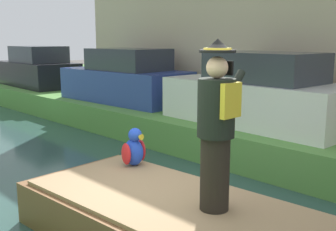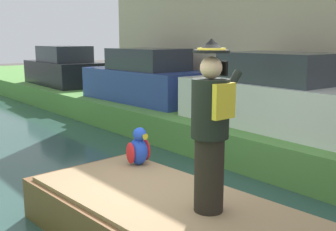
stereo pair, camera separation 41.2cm
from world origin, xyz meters
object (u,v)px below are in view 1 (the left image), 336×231
(parked_car_white, at_px, (258,94))
(parked_car_blue, at_px, (125,79))
(parrot_plush, at_px, (134,149))
(boat, at_px, (179,226))
(person_pirate, at_px, (217,127))
(parked_car_dark, at_px, (37,69))

(parked_car_white, relative_size, parked_car_blue, 1.00)
(parrot_plush, relative_size, parked_car_white, 0.14)
(boat, bearing_deg, person_pirate, -72.60)
(parrot_plush, bearing_deg, boat, -109.27)
(parrot_plush, distance_m, parked_car_blue, 5.90)
(person_pirate, relative_size, parked_car_white, 0.46)
(boat, height_order, parrot_plush, parrot_plush)
(parrot_plush, bearing_deg, parked_car_white, 3.88)
(boat, xyz_separation_m, parrot_plush, (0.49, 1.41, 0.55))
(parked_car_white, distance_m, parked_car_dark, 9.86)
(boat, distance_m, parked_car_white, 4.48)
(parked_car_blue, bearing_deg, parrot_plush, -127.02)
(boat, distance_m, parked_car_blue, 7.39)
(boat, xyz_separation_m, parked_car_white, (4.03, 1.65, 1.02))
(boat, bearing_deg, parrot_plush, 70.73)
(parked_car_white, bearing_deg, parked_car_blue, 90.00)
(parked_car_white, bearing_deg, boat, -157.71)
(boat, distance_m, parrot_plush, 1.60)
(person_pirate, bearing_deg, boat, 97.24)
(parked_car_dark, bearing_deg, person_pirate, -108.10)
(parrot_plush, height_order, parked_car_dark, parked_car_dark)
(parked_car_blue, relative_size, parked_car_dark, 1.00)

